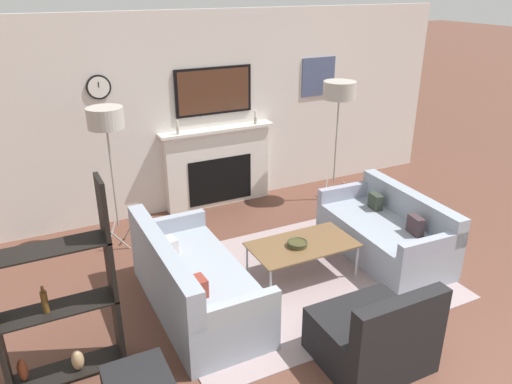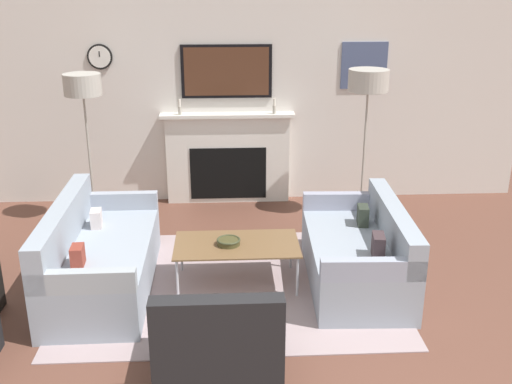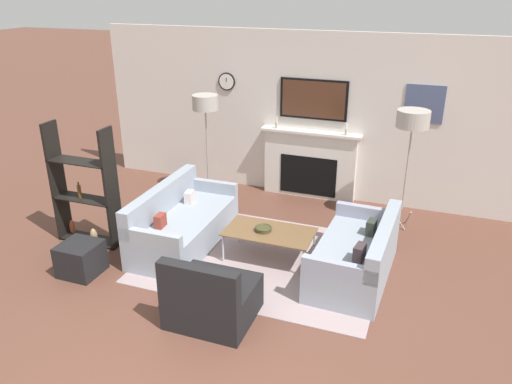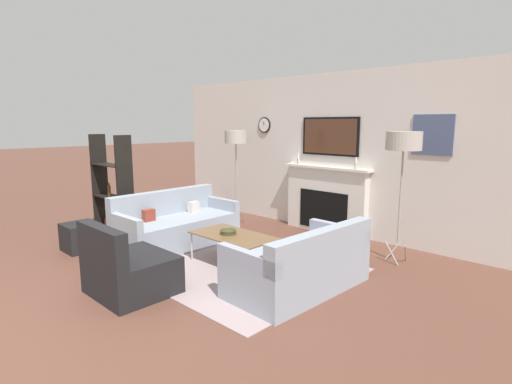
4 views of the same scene
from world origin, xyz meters
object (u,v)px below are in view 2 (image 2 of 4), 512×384
(couch_right, at_px, (359,255))
(floor_lamp_left, at_px, (83,87))
(coffee_table, at_px, (237,246))
(decorative_bowl, at_px, (229,241))
(couch_left, at_px, (99,260))
(floor_lamp_right, at_px, (368,82))
(armchair, at_px, (219,347))

(couch_right, relative_size, floor_lamp_left, 0.97)
(couch_right, height_order, floor_lamp_left, floor_lamp_left)
(coffee_table, relative_size, decorative_bowl, 5.25)
(couch_left, distance_m, floor_lamp_left, 2.13)
(couch_right, distance_m, floor_lamp_right, 2.15)
(decorative_bowl, height_order, floor_lamp_right, floor_lamp_right)
(decorative_bowl, bearing_deg, floor_lamp_right, 45.51)
(couch_left, bearing_deg, armchair, -51.75)
(couch_right, xyz_separation_m, floor_lamp_right, (0.38, 1.64, 1.34))
(armchair, distance_m, coffee_table, 1.44)
(couch_right, xyz_separation_m, floor_lamp_left, (-2.79, 1.64, 1.31))
(armchair, height_order, decorative_bowl, armchair)
(couch_left, distance_m, coffee_table, 1.27)
(couch_right, relative_size, floor_lamp_right, 0.95)
(decorative_bowl, distance_m, floor_lamp_right, 2.57)
(couch_left, relative_size, armchair, 2.13)
(armchair, xyz_separation_m, floor_lamp_left, (-1.48, 3.04, 1.32))
(armchair, distance_m, floor_lamp_right, 3.73)
(decorative_bowl, bearing_deg, floor_lamp_left, 133.84)
(coffee_table, bearing_deg, decorative_bowl, -167.70)
(couch_left, height_order, floor_lamp_left, floor_lamp_left)
(decorative_bowl, bearing_deg, armchair, -93.53)
(couch_right, bearing_deg, floor_lamp_left, 149.48)
(decorative_bowl, xyz_separation_m, floor_lamp_left, (-1.57, 1.63, 1.15))
(couch_right, distance_m, armchair, 1.91)
(armchair, distance_m, floor_lamp_left, 3.63)
(couch_right, xyz_separation_m, armchair, (-1.31, -1.40, -0.01))
(floor_lamp_left, xyz_separation_m, floor_lamp_right, (3.17, -0.00, 0.03))
(coffee_table, distance_m, floor_lamp_left, 2.60)
(couch_right, relative_size, decorative_bowl, 7.68)
(couch_left, xyz_separation_m, floor_lamp_left, (-0.38, 1.64, 1.30))
(couch_left, xyz_separation_m, floor_lamp_right, (2.79, 1.64, 1.32))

